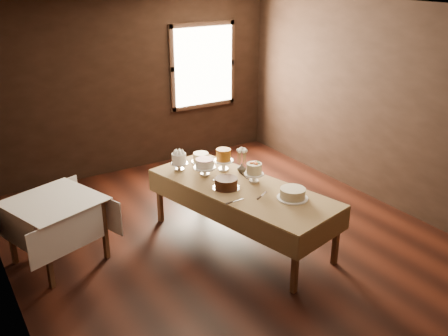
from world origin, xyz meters
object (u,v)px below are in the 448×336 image
display_table (242,190)px  cake_caramel (223,161)px  cake_lattice (205,168)px  cake_server_d (242,174)px  cake_server_c (219,181)px  flower_vase (242,168)px  cake_meringue (179,162)px  cake_chocolate (226,183)px  cake_flowers (254,173)px  cake_server_a (264,194)px  cake_cream (293,194)px  cake_server_e (238,200)px  side_table (55,208)px  cake_speckled (201,158)px

display_table → cake_caramel: cake_caramel is taller
cake_lattice → cake_server_d: bearing=-31.2°
cake_server_c → flower_vase: size_ratio=2.02×
cake_meringue → cake_chocolate: size_ratio=0.72×
cake_server_c → cake_flowers: bearing=-154.5°
cake_server_a → flower_vase: 0.69m
cake_cream → cake_server_e: 0.63m
cake_server_a → cake_server_e: size_ratio=1.00×
side_table → cake_lattice: bearing=-6.2°
cake_speckled → cake_server_e: size_ratio=1.10×
display_table → cake_server_a: size_ratio=10.69×
cake_speckled → cake_chocolate: (-0.17, -0.90, 0.00)m
cake_chocolate → cake_flowers: bearing=-1.9°
cake_server_a → cake_server_c: (-0.25, 0.59, 0.00)m
cake_meringue → cake_server_a: cake_meringue is taller
display_table → cake_chocolate: 0.23m
cake_flowers → cake_server_a: bearing=-107.6°
cake_meringue → cake_speckled: (0.38, 0.10, -0.05)m
cake_chocolate → cake_server_a: size_ratio=1.38×
cake_lattice → cake_flowers: bearing=-51.1°
cake_server_c → cake_server_e: 0.58m
cake_server_c → cake_server_e: bearing=138.5°
cake_cream → cake_server_c: 0.97m
side_table → cake_server_a: bearing=-26.4°
cake_flowers → flower_vase: 0.33m
cake_speckled → cake_caramel: cake_caramel is taller
cake_meringue → cake_flowers: 1.01m
display_table → cake_meringue: bearing=115.1°
cake_meringue → cake_cream: (0.70, -1.44, -0.05)m
cake_speckled → cake_caramel: 0.41m
display_table → cake_server_e: cake_server_e is taller
display_table → flower_vase: 0.44m
cake_server_a → cake_meringue: bearing=84.1°
display_table → cake_server_c: (-0.16, 0.27, 0.06)m
cake_server_c → flower_vase: (0.40, 0.09, 0.06)m
display_table → cake_meringue: 0.95m
cake_meringue → cake_lattice: cake_meringue is taller
cake_chocolate → cake_flowers: size_ratio=1.33×
cake_caramel → cake_server_c: (-0.25, -0.29, -0.12)m
display_table → cake_caramel: bearing=80.7°
display_table → cake_server_a: cake_server_a is taller
cake_speckled → cake_server_a: size_ratio=1.10×
cake_server_c → cake_chocolate: bearing=140.3°
cake_lattice → cake_chocolate: 0.49m
cake_caramel → side_table: bearing=175.2°
cake_cream → cake_server_e: cake_cream is taller
display_table → cake_server_e: 0.40m
cake_chocolate → cake_server_d: cake_chocolate is taller
side_table → cake_server_a: (2.12, -1.05, 0.06)m
cake_chocolate → cake_server_c: (0.03, 0.22, -0.06)m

